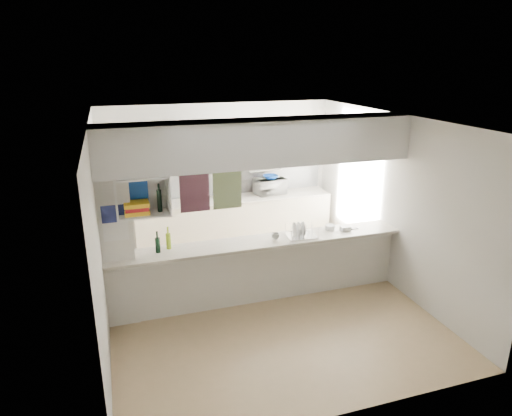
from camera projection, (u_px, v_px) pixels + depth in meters
name	position (u px, v px, depth m)	size (l,w,h in m)	color
floor	(260.00, 299.00, 6.65)	(4.80, 4.80, 0.00)	tan
ceiling	(260.00, 119.00, 5.84)	(4.80, 4.80, 0.00)	white
wall_back	(219.00, 175.00, 8.41)	(4.20, 4.20, 0.00)	silver
wall_left	(99.00, 232.00, 5.63)	(4.80, 4.80, 0.00)	silver
wall_right	(392.00, 201.00, 6.86)	(4.80, 4.80, 0.00)	silver
servery_partition	(248.00, 191.00, 6.08)	(4.20, 0.50, 2.60)	silver
cubby_shelf	(141.00, 198.00, 5.60)	(0.65, 0.35, 0.50)	white
kitchen_run	(232.00, 202.00, 8.37)	(3.60, 0.63, 2.24)	beige
microwave	(270.00, 186.00, 8.52)	(0.55, 0.37, 0.30)	white
bowl	(271.00, 177.00, 8.43)	(0.27, 0.27, 0.07)	navy
dish_rack	(302.00, 230.00, 6.50)	(0.45, 0.35, 0.23)	silver
cup	(275.00, 236.00, 6.37)	(0.11, 0.11, 0.09)	white
wine_bottles	(163.00, 242.00, 6.01)	(0.21, 0.14, 0.31)	black
plastic_tubs	(336.00, 228.00, 6.76)	(0.49, 0.22, 0.07)	silver
utensil_jar	(215.00, 195.00, 8.25)	(0.10, 0.10, 0.14)	black
knife_block	(238.00, 191.00, 8.39)	(0.10, 0.08, 0.20)	brown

